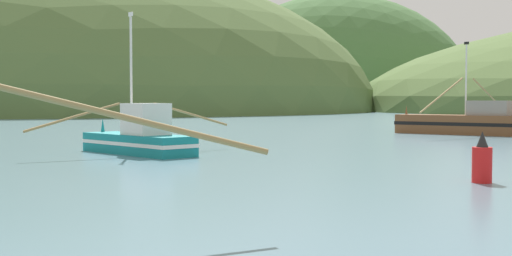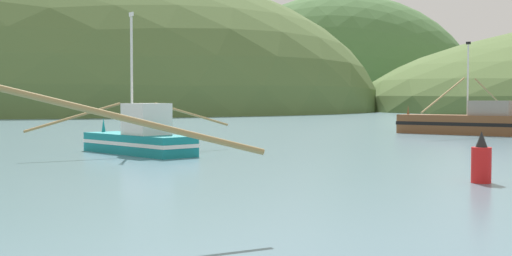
% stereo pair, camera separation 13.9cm
% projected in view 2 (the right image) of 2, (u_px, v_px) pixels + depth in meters
% --- Properties ---
extents(hill_far_right, '(108.17, 86.54, 87.06)m').
position_uv_depth(hill_far_right, '(341.00, 106.00, 261.05)').
color(hill_far_right, '#47703D').
rests_on(hill_far_right, ground).
extents(hill_mid_left, '(174.12, 139.30, 70.46)m').
position_uv_depth(hill_mid_left, '(0.00, 111.00, 152.75)').
color(hill_mid_left, '#516B38').
rests_on(hill_mid_left, ground).
extents(fishing_boat_teal, '(8.95, 6.99, 6.76)m').
position_uv_depth(fishing_boat_teal, '(140.00, 138.00, 31.57)').
color(fishing_boat_teal, '#147F84').
rests_on(fishing_boat_teal, ground).
extents(fishing_boat_brown, '(11.63, 12.36, 6.84)m').
position_uv_depth(fishing_boat_brown, '(472.00, 123.00, 48.95)').
color(fishing_boat_brown, brown).
rests_on(fishing_boat_brown, ground).
extents(channel_buoy, '(0.61, 0.61, 1.61)m').
position_uv_depth(channel_buoy, '(481.00, 161.00, 20.59)').
color(channel_buoy, red).
rests_on(channel_buoy, ground).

